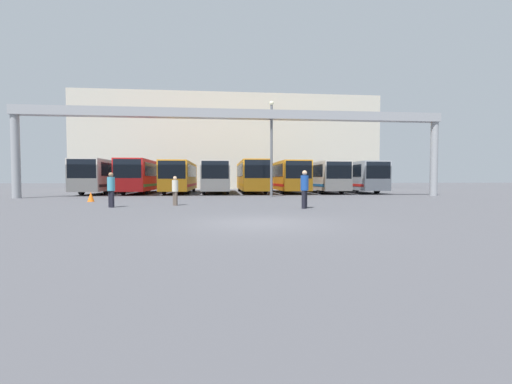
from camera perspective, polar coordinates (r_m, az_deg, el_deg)
name	(u,v)px	position (r m, az deg, el deg)	size (l,w,h in m)	color
ground_plane	(261,223)	(11.32, 0.85, -5.16)	(200.00, 200.00, 0.00)	#47474C
building_backdrop	(229,145)	(54.44, -4.46, 7.85)	(43.66, 12.00, 13.55)	#B7B2A3
overhead_gantry	(238,123)	(27.34, -3.07, 11.46)	(33.38, 0.80, 6.84)	gray
bus_slot_0	(107,175)	(37.26, -23.62, 2.62)	(2.53, 12.42, 3.16)	beige
bus_slot_1	(143,175)	(36.02, -18.27, 2.75)	(2.51, 11.82, 3.19)	red
bus_slot_2	(180,175)	(35.47, -12.52, 2.70)	(2.51, 11.91, 3.06)	orange
bus_slot_3	(216,175)	(34.92, -6.66, 2.75)	(2.54, 11.30, 3.06)	beige
bus_slot_4	(251,175)	(35.58, -0.80, 2.86)	(2.46, 12.35, 3.18)	orange
bus_slot_5	(286,175)	(35.62, 5.09, 2.79)	(2.55, 11.41, 3.11)	orange
bus_slot_6	(321,176)	(36.14, 10.85, 2.70)	(2.52, 10.70, 3.06)	beige
bus_slot_7	(354,176)	(37.74, 15.94, 2.65)	(2.48, 11.57, 3.07)	#999EA5
pedestrian_mid_left	(111,189)	(18.74, -22.99, 0.49)	(0.37, 0.37, 1.77)	black
pedestrian_mid_right	(305,188)	(16.77, 8.09, 0.60)	(0.39, 0.39, 1.85)	black
pedestrian_far_center	(175,190)	(19.02, -13.33, 0.33)	(0.33, 0.33, 1.58)	brown
traffic_cone	(91,197)	(23.96, -25.82, -0.72)	(0.41, 0.41, 0.62)	orange
lamp_post	(271,145)	(27.43, 2.59, 7.89)	(0.36, 0.36, 7.59)	#595B60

